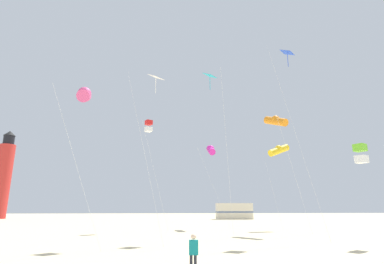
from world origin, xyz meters
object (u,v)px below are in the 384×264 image
object	(u,v)px
rv_van_cream	(234,211)
kite_flyer_standing	(193,249)
kite_tube_magenta	(211,150)
kite_tube_rainbow	(84,95)
kite_box_lime	(361,154)
kite_tube_orange	(276,121)
lighthouse_distant	(3,176)
kite_diamond_white	(155,83)
kite_box_scarlet	(149,126)
kite_diamond_cyan	(211,83)
kite_tube_gold	(279,150)
kite_diamond_blue	(288,60)

from	to	relation	value
rv_van_cream	kite_flyer_standing	bearing A→B (deg)	-103.98
kite_tube_magenta	rv_van_cream	size ratio (longest dim) A/B	1.37
kite_tube_rainbow	kite_box_lime	bearing A→B (deg)	0.07
kite_tube_orange	lighthouse_distant	bearing A→B (deg)	139.38
kite_tube_magenta	kite_diamond_white	xyz separation A→B (m)	(-5.65, -12.31, 2.25)
kite_box_scarlet	kite_diamond_cyan	size ratio (longest dim) A/B	0.84
kite_flyer_standing	kite_tube_rainbow	distance (m)	10.97
kite_tube_orange	kite_tube_rainbow	bearing A→B (deg)	-149.79
kite_flyer_standing	kite_tube_rainbow	xyz separation A→B (m)	(-5.91, 4.96, 7.80)
kite_tube_magenta	kite_box_scarlet	xyz separation A→B (m)	(-6.59, -2.79, 1.75)
kite_box_lime	rv_van_cream	xyz separation A→B (m)	(0.71, 38.14, -3.85)
kite_flyer_standing	kite_tube_gold	size ratio (longest dim) A/B	0.14
kite_tube_rainbow	kite_diamond_blue	bearing A→B (deg)	14.15
kite_diamond_blue	kite_diamond_white	xyz separation A→B (m)	(-10.08, -1.06, -2.71)
kite_tube_gold	rv_van_cream	size ratio (longest dim) A/B	1.32
kite_diamond_cyan	kite_diamond_white	bearing A→B (deg)	-149.38
kite_diamond_blue	kite_diamond_cyan	size ratio (longest dim) A/B	1.12
kite_diamond_cyan	lighthouse_distant	xyz separation A→B (m)	(-34.55, 38.59, -3.86)
kite_diamond_cyan	lighthouse_distant	bearing A→B (deg)	131.84
lighthouse_distant	kite_tube_magenta	bearing A→B (deg)	-38.77
kite_diamond_blue	kite_diamond_cyan	distance (m)	6.12
kite_tube_gold	kite_box_lime	bearing A→B (deg)	-89.71
lighthouse_distant	rv_van_cream	distance (m)	44.29
kite_diamond_white	kite_tube_gold	xyz separation A→B (m)	(12.45, 10.34, -2.52)
kite_diamond_white	kite_box_lime	xyz separation A→B (m)	(12.51, -2.46, -5.14)
kite_tube_magenta	rv_van_cream	xyz separation A→B (m)	(7.58, 23.37, -6.75)
kite_flyer_standing	lighthouse_distant	size ratio (longest dim) A/B	0.07
kite_diamond_white	kite_tube_rainbow	world-z (taller)	kite_diamond_white
lighthouse_distant	kite_tube_gold	bearing A→B (deg)	-35.80
kite_flyer_standing	kite_diamond_white	distance (m)	12.44
kite_flyer_standing	kite_box_scarlet	world-z (taller)	kite_box_scarlet
kite_box_lime	kite_box_scarlet	bearing A→B (deg)	138.31
kite_flyer_standing	kite_tube_magenta	xyz separation A→B (m)	(3.67, 19.75, 7.52)
kite_flyer_standing	kite_tube_gold	world-z (taller)	kite_tube_gold
kite_diamond_blue	kite_box_scarlet	size ratio (longest dim) A/B	1.34
kite_diamond_cyan	kite_tube_rainbow	size ratio (longest dim) A/B	1.37
kite_flyer_standing	kite_diamond_cyan	world-z (taller)	kite_diamond_cyan
kite_box_lime	kite_diamond_cyan	world-z (taller)	kite_diamond_cyan
kite_tube_magenta	kite_tube_orange	bearing A→B (deg)	-51.27
kite_tube_gold	kite_diamond_cyan	bearing A→B (deg)	-136.26
kite_tube_rainbow	kite_diamond_cyan	bearing A→B (deg)	31.39
kite_box_lime	rv_van_cream	world-z (taller)	kite_box_lime
kite_diamond_white	kite_box_scarlet	bearing A→B (deg)	95.65
kite_tube_gold	rv_van_cream	xyz separation A→B (m)	(0.78, 25.34, -6.47)
kite_tube_gold	kite_diamond_blue	bearing A→B (deg)	-104.32
kite_diamond_blue	kite_tube_orange	bearing A→B (deg)	83.06
kite_diamond_blue	kite_tube_gold	xyz separation A→B (m)	(2.37, 9.28, -5.23)
kite_diamond_blue	kite_diamond_white	world-z (taller)	kite_diamond_blue
kite_box_lime	kite_tube_orange	bearing A→B (deg)	102.17
kite_tube_orange	kite_diamond_white	world-z (taller)	kite_diamond_white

